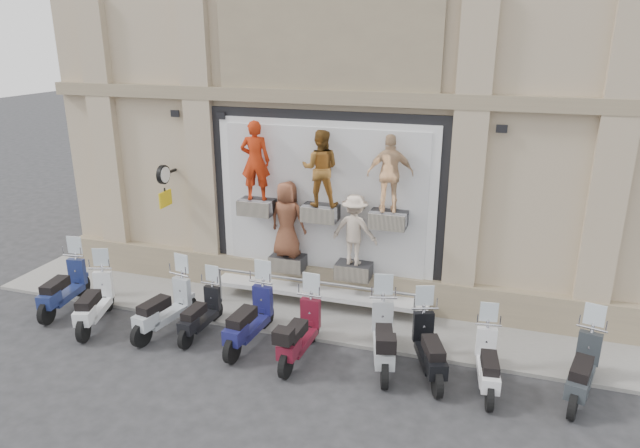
{
  "coord_description": "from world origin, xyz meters",
  "views": [
    {
      "loc": [
        3.74,
        -9.02,
        6.14
      ],
      "look_at": [
        0.21,
        1.9,
        2.3
      ],
      "focal_mm": 32.0,
      "sensor_mm": 36.0,
      "label": 1
    }
  ],
  "objects_px": {
    "scooter_i": "(489,353)",
    "scooter_g": "(384,327)",
    "clock_sign_bracket": "(164,180)",
    "scooter_j": "(585,359)",
    "scooter_d": "(200,305)",
    "scooter_h": "(430,338)",
    "scooter_a": "(62,278)",
    "scooter_e": "(249,309)",
    "scooter_b": "(93,293)",
    "scooter_c": "(163,298)",
    "scooter_f": "(300,323)",
    "guard_rail": "(312,299)"
  },
  "relations": [
    {
      "from": "scooter_g",
      "to": "scooter_c",
      "type": "bearing_deg",
      "value": 167.5
    },
    {
      "from": "scooter_c",
      "to": "scooter_j",
      "type": "height_order",
      "value": "scooter_c"
    },
    {
      "from": "scooter_i",
      "to": "scooter_g",
      "type": "bearing_deg",
      "value": 168.14
    },
    {
      "from": "scooter_e",
      "to": "scooter_a",
      "type": "bearing_deg",
      "value": -177.82
    },
    {
      "from": "scooter_c",
      "to": "scooter_d",
      "type": "distance_m",
      "value": 0.82
    },
    {
      "from": "guard_rail",
      "to": "scooter_f",
      "type": "xyz_separation_m",
      "value": [
        0.31,
        -1.69,
        0.32
      ]
    },
    {
      "from": "scooter_b",
      "to": "scooter_i",
      "type": "xyz_separation_m",
      "value": [
        8.32,
        0.2,
        -0.07
      ]
    },
    {
      "from": "scooter_d",
      "to": "scooter_j",
      "type": "relative_size",
      "value": 0.88
    },
    {
      "from": "scooter_j",
      "to": "scooter_d",
      "type": "bearing_deg",
      "value": -165.25
    },
    {
      "from": "scooter_j",
      "to": "scooter_h",
      "type": "bearing_deg",
      "value": -163.53
    },
    {
      "from": "scooter_d",
      "to": "scooter_e",
      "type": "distance_m",
      "value": 1.18
    },
    {
      "from": "scooter_c",
      "to": "scooter_i",
      "type": "height_order",
      "value": "scooter_c"
    },
    {
      "from": "scooter_e",
      "to": "scooter_f",
      "type": "xyz_separation_m",
      "value": [
        1.17,
        -0.18,
        -0.03
      ]
    },
    {
      "from": "scooter_a",
      "to": "scooter_b",
      "type": "height_order",
      "value": "scooter_a"
    },
    {
      "from": "scooter_b",
      "to": "scooter_i",
      "type": "distance_m",
      "value": 8.32
    },
    {
      "from": "clock_sign_bracket",
      "to": "scooter_f",
      "type": "bearing_deg",
      "value": -27.13
    },
    {
      "from": "guard_rail",
      "to": "scooter_g",
      "type": "distance_m",
      "value": 2.43
    },
    {
      "from": "scooter_f",
      "to": "scooter_i",
      "type": "height_order",
      "value": "scooter_f"
    },
    {
      "from": "scooter_a",
      "to": "scooter_j",
      "type": "xyz_separation_m",
      "value": [
        11.09,
        0.01,
        -0.01
      ]
    },
    {
      "from": "scooter_e",
      "to": "scooter_j",
      "type": "bearing_deg",
      "value": 4.89
    },
    {
      "from": "scooter_a",
      "to": "scooter_e",
      "type": "bearing_deg",
      "value": -9.87
    },
    {
      "from": "clock_sign_bracket",
      "to": "scooter_d",
      "type": "height_order",
      "value": "clock_sign_bracket"
    },
    {
      "from": "scooter_a",
      "to": "scooter_c",
      "type": "relative_size",
      "value": 1.01
    },
    {
      "from": "scooter_c",
      "to": "scooter_h",
      "type": "height_order",
      "value": "scooter_c"
    },
    {
      "from": "scooter_a",
      "to": "scooter_g",
      "type": "height_order",
      "value": "scooter_g"
    },
    {
      "from": "scooter_g",
      "to": "scooter_i",
      "type": "xyz_separation_m",
      "value": [
        1.95,
        -0.17,
        -0.1
      ]
    },
    {
      "from": "guard_rail",
      "to": "scooter_i",
      "type": "height_order",
      "value": "scooter_i"
    },
    {
      "from": "scooter_d",
      "to": "scooter_e",
      "type": "height_order",
      "value": "scooter_e"
    },
    {
      "from": "scooter_f",
      "to": "scooter_j",
      "type": "relative_size",
      "value": 1.01
    },
    {
      "from": "scooter_f",
      "to": "scooter_g",
      "type": "relative_size",
      "value": 0.96
    },
    {
      "from": "scooter_g",
      "to": "scooter_j",
      "type": "height_order",
      "value": "scooter_g"
    },
    {
      "from": "scooter_b",
      "to": "scooter_j",
      "type": "relative_size",
      "value": 1.01
    },
    {
      "from": "scooter_b",
      "to": "scooter_c",
      "type": "relative_size",
      "value": 1.0
    },
    {
      "from": "clock_sign_bracket",
      "to": "scooter_d",
      "type": "bearing_deg",
      "value": -45.48
    },
    {
      "from": "scooter_b",
      "to": "scooter_j",
      "type": "height_order",
      "value": "scooter_b"
    },
    {
      "from": "clock_sign_bracket",
      "to": "scooter_i",
      "type": "xyz_separation_m",
      "value": [
        7.78,
        -2.07,
        -2.08
      ]
    },
    {
      "from": "clock_sign_bracket",
      "to": "scooter_d",
      "type": "relative_size",
      "value": 0.6
    },
    {
      "from": "scooter_a",
      "to": "scooter_j",
      "type": "height_order",
      "value": "scooter_a"
    },
    {
      "from": "clock_sign_bracket",
      "to": "scooter_j",
      "type": "xyz_separation_m",
      "value": [
        9.37,
        -1.85,
        -2.02
      ]
    },
    {
      "from": "clock_sign_bracket",
      "to": "guard_rail",
      "type": "bearing_deg",
      "value": -6.84
    },
    {
      "from": "scooter_j",
      "to": "scooter_f",
      "type": "bearing_deg",
      "value": -162.23
    },
    {
      "from": "scooter_f",
      "to": "scooter_i",
      "type": "bearing_deg",
      "value": 3.68
    },
    {
      "from": "scooter_c",
      "to": "scooter_h",
      "type": "distance_m",
      "value": 5.64
    },
    {
      "from": "scooter_h",
      "to": "scooter_i",
      "type": "distance_m",
      "value": 1.07
    },
    {
      "from": "scooter_c",
      "to": "scooter_f",
      "type": "height_order",
      "value": "scooter_c"
    },
    {
      "from": "guard_rail",
      "to": "scooter_a",
      "type": "xyz_separation_m",
      "value": [
        -5.63,
        -1.38,
        0.33
      ]
    },
    {
      "from": "scooter_a",
      "to": "scooter_f",
      "type": "height_order",
      "value": "scooter_a"
    },
    {
      "from": "scooter_d",
      "to": "scooter_h",
      "type": "xyz_separation_m",
      "value": [
        4.84,
        -0.04,
        0.09
      ]
    },
    {
      "from": "scooter_b",
      "to": "scooter_i",
      "type": "height_order",
      "value": "scooter_b"
    },
    {
      "from": "scooter_b",
      "to": "scooter_g",
      "type": "height_order",
      "value": "scooter_g"
    }
  ]
}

